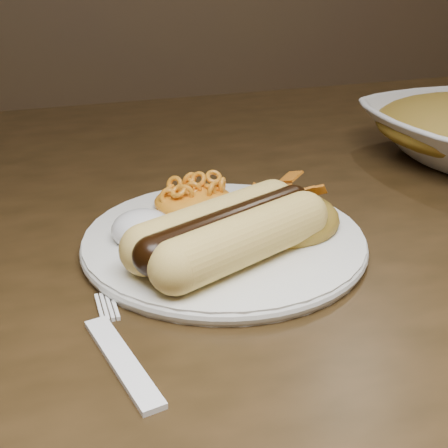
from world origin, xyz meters
name	(u,v)px	position (x,y,z in m)	size (l,w,h in m)	color
table	(168,306)	(0.00, 0.00, 0.66)	(1.60, 0.90, 0.75)	black
plate	(224,241)	(0.04, -0.07, 0.76)	(0.23, 0.23, 0.01)	silver
hotdog	(229,230)	(0.03, -0.10, 0.78)	(0.14, 0.12, 0.04)	#FED671
mac_and_cheese	(194,191)	(0.03, 0.00, 0.78)	(0.07, 0.07, 0.03)	orange
sour_cream	(142,221)	(-0.03, -0.06, 0.78)	(0.05, 0.05, 0.03)	white
taco_salad	(281,207)	(0.09, -0.07, 0.78)	(0.10, 0.10, 0.04)	#C9692E
fork	(122,361)	(-0.07, -0.20, 0.75)	(0.02, 0.12, 0.00)	white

